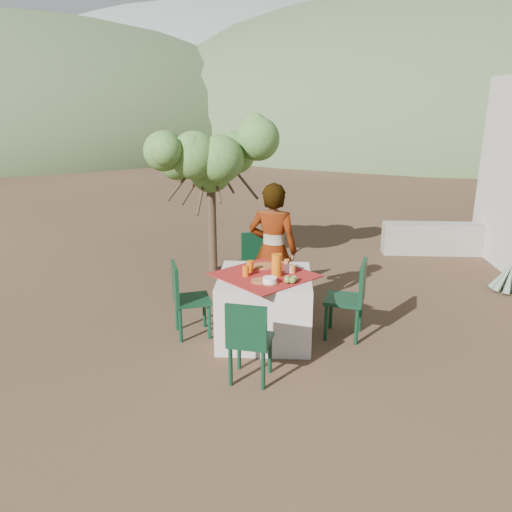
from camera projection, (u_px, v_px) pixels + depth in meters
The scene contains 24 objects.
ground at pixel (236, 333), 5.83m from camera, with size 160.00×160.00×0.00m, color #342417.
table at pixel (265, 306), 5.63m from camera, with size 1.30×1.30×0.76m.
chair_far at pixel (259, 263), 6.69m from camera, with size 0.55×0.55×0.93m.
chair_near at pixel (249, 338), 4.67m from camera, with size 0.45×0.45×0.85m.
chair_left at pixel (185, 296), 5.65m from camera, with size 0.51×0.51×0.87m.
chair_right at pixel (352, 296), 5.60m from camera, with size 0.51×0.51×0.91m.
person at pixel (273, 250), 6.13m from camera, with size 0.61×0.40×1.68m, color #8C6651.
shrub_tree at pixel (215, 165), 7.58m from camera, with size 1.79×1.76×2.11m.
agave at pixel (512, 277), 7.09m from camera, with size 0.57×0.58×0.61m.
stone_wall at pixel (458, 239), 8.79m from camera, with size 2.60×0.35×0.55m, color gray.
hill_near_left at pixel (25, 140), 35.44m from camera, with size 40.00×40.00×16.00m, color #405730.
hill_near_right at pixel (431, 136), 39.49m from camera, with size 48.00×48.00×20.00m, color #405730.
hill_far_center at pixel (245, 126), 55.63m from camera, with size 60.00×60.00×24.00m, color gray.
plate_far at pixel (264, 266), 5.79m from camera, with size 0.26×0.26×0.01m, color brown.
plate_near at pixel (260, 281), 5.30m from camera, with size 0.20×0.20×0.01m, color brown.
glass_far at pixel (250, 266), 5.60m from camera, with size 0.08×0.08×0.13m, color #D25F0D.
glass_near at pixel (246, 271), 5.45m from camera, with size 0.07×0.07×0.12m, color #D25F0D.
juice_pitcher at pixel (277, 265), 5.44m from camera, with size 0.11×0.11×0.25m, color #D25F0D.
bowl_plate at pixel (270, 283), 5.25m from camera, with size 0.18×0.18×0.01m, color brown.
white_bowl at pixel (270, 280), 5.24m from camera, with size 0.15×0.15×0.05m, color white.
jar_left at pixel (293, 269), 5.56m from camera, with size 0.06×0.06×0.09m, color #C46722.
jar_right at pixel (287, 264), 5.72m from camera, with size 0.07×0.07×0.10m, color #C46722.
napkin_holder at pixel (288, 269), 5.57m from camera, with size 0.07×0.04×0.10m, color white.
fruit_cluster at pixel (290, 279), 5.26m from camera, with size 0.14×0.13×0.07m.
Camera 1 is at (0.54, -5.28, 2.59)m, focal length 35.00 mm.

